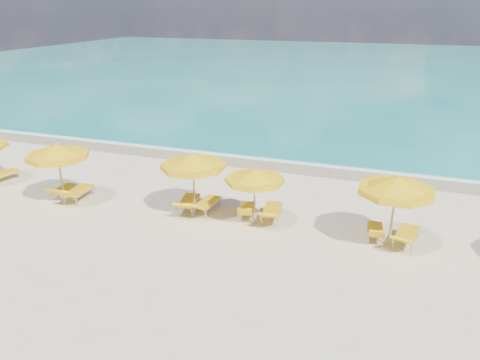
% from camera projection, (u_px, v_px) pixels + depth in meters
% --- Properties ---
extents(ground_plane, '(120.00, 120.00, 0.00)m').
position_uv_depth(ground_plane, '(227.00, 223.00, 17.75)').
color(ground_plane, beige).
extents(ocean, '(120.00, 80.00, 0.30)m').
position_uv_depth(ocean, '(360.00, 68.00, 60.08)').
color(ocean, '#167D73').
rests_on(ocean, ground).
extents(wet_sand_band, '(120.00, 2.60, 0.01)m').
position_uv_depth(wet_sand_band, '(278.00, 164.00, 24.27)').
color(wet_sand_band, tan).
rests_on(wet_sand_band, ground).
extents(foam_line, '(120.00, 1.20, 0.03)m').
position_uv_depth(foam_line, '(282.00, 159.00, 24.98)').
color(foam_line, white).
rests_on(foam_line, ground).
extents(whitecap_near, '(14.00, 0.36, 0.05)m').
position_uv_depth(whitecap_near, '(233.00, 116.00, 34.60)').
color(whitecap_near, white).
rests_on(whitecap_near, ground).
extents(whitecap_far, '(18.00, 0.30, 0.05)m').
position_uv_depth(whitecap_far, '(432.00, 110.00, 36.43)').
color(whitecap_far, white).
rests_on(whitecap_far, ground).
extents(umbrella_2, '(2.82, 2.82, 2.56)m').
position_uv_depth(umbrella_2, '(57.00, 152.00, 18.86)').
color(umbrella_2, tan).
rests_on(umbrella_2, ground).
extents(umbrella_3, '(3.32, 3.32, 2.54)m').
position_uv_depth(umbrella_3, '(193.00, 162.00, 17.74)').
color(umbrella_3, tan).
rests_on(umbrella_3, ground).
extents(umbrella_4, '(2.76, 2.76, 2.23)m').
position_uv_depth(umbrella_4, '(255.00, 176.00, 17.01)').
color(umbrella_4, tan).
rests_on(umbrella_4, ground).
extents(umbrella_5, '(3.36, 3.36, 2.58)m').
position_uv_depth(umbrella_5, '(396.00, 186.00, 15.31)').
color(umbrella_5, tan).
rests_on(umbrella_5, ground).
extents(lounger_1_right, '(0.85, 1.80, 0.77)m').
position_uv_depth(lounger_1_right, '(3.00, 177.00, 21.83)').
color(lounger_1_right, '#A5A8AD').
rests_on(lounger_1_right, ground).
extents(lounger_2_left, '(0.65, 1.63, 0.72)m').
position_uv_depth(lounger_2_left, '(63.00, 192.00, 20.11)').
color(lounger_2_left, '#A5A8AD').
rests_on(lounger_2_left, ground).
extents(lounger_2_right, '(0.77, 1.94, 0.88)m').
position_uv_depth(lounger_2_right, '(78.00, 195.00, 19.71)').
color(lounger_2_right, '#A5A8AD').
rests_on(lounger_2_right, ground).
extents(lounger_3_left, '(1.00, 2.03, 0.82)m').
position_uv_depth(lounger_3_left, '(189.00, 205.00, 18.70)').
color(lounger_3_left, '#A5A8AD').
rests_on(lounger_3_left, ground).
extents(lounger_3_right, '(0.76, 1.94, 0.78)m').
position_uv_depth(lounger_3_right, '(206.00, 207.00, 18.59)').
color(lounger_3_right, '#A5A8AD').
rests_on(lounger_3_right, ground).
extents(lounger_4_left, '(0.87, 1.70, 0.81)m').
position_uv_depth(lounger_4_left, '(247.00, 212.00, 18.13)').
color(lounger_4_left, '#A5A8AD').
rests_on(lounger_4_left, ground).
extents(lounger_4_right, '(0.90, 2.05, 0.82)m').
position_uv_depth(lounger_4_right, '(272.00, 214.00, 17.89)').
color(lounger_4_right, '#A5A8AD').
rests_on(lounger_4_right, ground).
extents(lounger_5_left, '(0.71, 1.63, 0.79)m').
position_uv_depth(lounger_5_left, '(375.00, 234.00, 16.46)').
color(lounger_5_left, '#A5A8AD').
rests_on(lounger_5_left, ground).
extents(lounger_5_right, '(0.97, 2.02, 0.80)m').
position_uv_depth(lounger_5_right, '(406.00, 238.00, 16.07)').
color(lounger_5_right, '#A5A8AD').
rests_on(lounger_5_right, ground).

